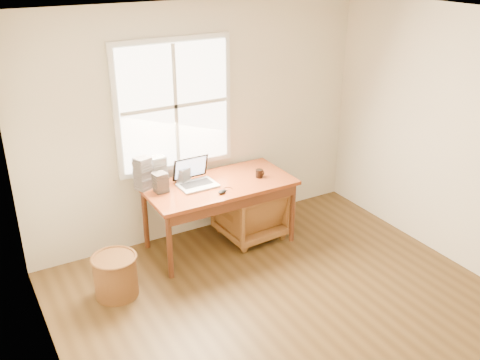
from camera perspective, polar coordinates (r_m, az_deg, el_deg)
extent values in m
cube|color=#50391B|center=(4.87, 8.22, -16.28)|extent=(4.00, 4.50, 0.02)
cube|color=white|center=(3.76, 10.63, 15.87)|extent=(4.00, 4.50, 0.02)
cube|color=beige|center=(5.93, -4.40, 6.10)|extent=(4.00, 0.02, 2.60)
cube|color=beige|center=(3.41, -18.72, -9.69)|extent=(0.02, 4.50, 2.60)
cube|color=silver|center=(5.71, -7.04, 7.90)|extent=(1.32, 0.05, 1.42)
cube|color=white|center=(5.68, -6.92, 7.83)|extent=(1.20, 0.02, 1.30)
cube|color=silver|center=(5.68, -6.88, 7.80)|extent=(0.04, 0.02, 1.30)
cube|color=silver|center=(5.68, -6.88, 7.80)|extent=(1.20, 0.02, 0.04)
cube|color=brown|center=(5.75, -2.24, -0.52)|extent=(1.60, 0.80, 0.04)
imported|color=brown|center=(6.11, 1.06, -3.33)|extent=(0.71, 0.73, 0.63)
cylinder|color=brown|center=(5.31, -13.12, -9.98)|extent=(0.46, 0.46, 0.41)
ellipsoid|color=black|center=(5.51, -1.91, -1.25)|extent=(0.12, 0.09, 0.03)
cylinder|color=black|center=(5.88, 2.06, 0.70)|extent=(0.10, 0.10, 0.09)
cube|color=silver|center=(5.74, -8.76, 1.08)|extent=(0.18, 0.16, 0.31)
cube|color=black|center=(5.56, -8.46, -0.27)|extent=(0.15, 0.13, 0.21)
cube|color=#92909C|center=(5.64, -10.31, 0.69)|extent=(0.19, 0.18, 0.35)
cube|color=#B2B7BE|center=(5.78, -6.07, 0.53)|extent=(0.16, 0.15, 0.16)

